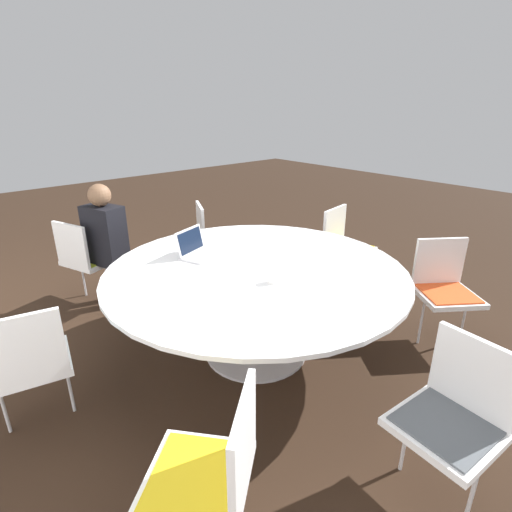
# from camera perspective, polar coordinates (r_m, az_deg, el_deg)

# --- Properties ---
(ground_plane) EXTENTS (16.00, 16.00, 0.00)m
(ground_plane) POSITION_cam_1_polar(r_m,az_deg,el_deg) (3.29, 0.00, -13.44)
(ground_plane) COLOR black
(conference_table) EXTENTS (2.21, 2.21, 0.72)m
(conference_table) POSITION_cam_1_polar(r_m,az_deg,el_deg) (2.97, 0.00, -3.39)
(conference_table) COLOR #B7B7BC
(conference_table) RESTS_ON ground_plane
(chair_0) EXTENTS (0.55, 0.54, 0.84)m
(chair_0) POSITION_cam_1_polar(r_m,az_deg,el_deg) (4.13, -23.21, 0.08)
(chair_0) COLOR white
(chair_0) RESTS_ON ground_plane
(chair_1) EXTENTS (0.50, 0.52, 0.84)m
(chair_1) POSITION_cam_1_polar(r_m,az_deg,el_deg) (2.68, -29.87, -12.78)
(chair_1) COLOR white
(chair_1) RESTS_ON ground_plane
(chair_2) EXTENTS (0.60, 0.61, 0.84)m
(chair_2) POSITION_cam_1_polar(r_m,az_deg,el_deg) (1.82, -6.23, -27.97)
(chair_2) COLOR white
(chair_2) RESTS_ON ground_plane
(chair_3) EXTENTS (0.48, 0.46, 0.84)m
(chair_3) POSITION_cam_1_polar(r_m,az_deg,el_deg) (2.25, 26.54, -19.20)
(chair_3) COLOR white
(chair_3) RESTS_ON ground_plane
(chair_4) EXTENTS (0.60, 0.60, 0.84)m
(chair_4) POSITION_cam_1_polar(r_m,az_deg,el_deg) (3.55, 25.32, -3.64)
(chair_4) COLOR white
(chair_4) RESTS_ON ground_plane
(chair_5) EXTENTS (0.48, 0.50, 0.84)m
(chair_5) POSITION_cam_1_polar(r_m,az_deg,el_deg) (4.26, 12.50, 1.97)
(chair_5) COLOR white
(chair_5) RESTS_ON ground_plane
(chair_6) EXTENTS (0.58, 0.57, 0.84)m
(chair_6) POSITION_cam_1_polar(r_m,az_deg,el_deg) (4.40, -6.21, 3.01)
(chair_6) COLOR white
(chair_6) RESTS_ON ground_plane
(person_0) EXTENTS (0.41, 0.34, 1.19)m
(person_0) POSITION_cam_1_polar(r_m,az_deg,el_deg) (3.93, -20.53, 2.51)
(person_0) COLOR black
(person_0) RESTS_ON ground_plane
(laptop) EXTENTS (0.32, 0.36, 0.21)m
(laptop) POSITION_cam_1_polar(r_m,az_deg,el_deg) (3.20, -8.53, 0.99)
(laptop) COLOR silver
(laptop) RESTS_ON conference_table
(coffee_cup) EXTENTS (0.08, 0.08, 0.08)m
(coffee_cup) POSITION_cam_1_polar(r_m,az_deg,el_deg) (2.70, 2.45, -3.03)
(coffee_cup) COLOR white
(coffee_cup) RESTS_ON conference_table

